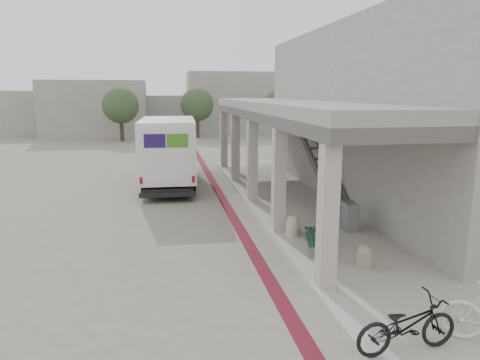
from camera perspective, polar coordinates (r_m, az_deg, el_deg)
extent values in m
plane|color=#69665A|center=(12.80, -3.55, -8.38)|extent=(120.00, 120.00, 0.00)
cube|color=#56111D|center=(14.81, -0.60, -5.53)|extent=(0.35, 40.00, 0.01)
cube|color=#9F988F|center=(13.79, 13.32, -6.93)|extent=(4.40, 28.00, 0.12)
cube|color=gray|center=(18.63, 17.85, 8.40)|extent=(4.30, 17.00, 7.00)
cube|color=#4F4C4A|center=(17.20, 6.62, 8.65)|extent=(3.40, 16.90, 0.35)
cube|color=gray|center=(17.19, 6.65, 9.81)|extent=(3.40, 16.90, 0.35)
cube|color=gray|center=(46.45, -18.69, 9.04)|extent=(10.00, 6.00, 5.50)
cube|color=gray|center=(50.00, -9.93, 8.76)|extent=(8.00, 6.00, 4.00)
cube|color=gray|center=(48.52, -1.53, 10.32)|extent=(9.00, 6.00, 6.50)
cube|color=gray|center=(50.60, -24.96, 8.17)|extent=(7.00, 5.00, 4.50)
cylinder|color=#38281C|center=(40.24, -15.50, 6.70)|extent=(0.36, 0.36, 2.40)
sphere|color=#273821|center=(40.13, -15.66, 9.55)|extent=(3.20, 3.20, 3.20)
cylinder|color=#38281C|center=(42.20, -5.68, 7.28)|extent=(0.36, 0.36, 2.40)
sphere|color=#273821|center=(42.10, -5.74, 9.99)|extent=(3.20, 3.20, 3.20)
cylinder|color=#38281C|center=(42.61, 5.30, 7.33)|extent=(0.36, 0.36, 2.40)
sphere|color=#273821|center=(42.51, 5.35, 10.02)|extent=(3.20, 3.20, 3.20)
cube|color=black|center=(20.83, -9.33, 0.46)|extent=(2.35, 6.95, 0.29)
cube|color=silver|center=(19.71, -9.54, 4.31)|extent=(2.57, 5.20, 2.55)
cube|color=silver|center=(23.09, -9.30, 5.01)|extent=(2.43, 1.96, 2.26)
cube|color=silver|center=(24.22, -9.18, 3.32)|extent=(2.18, 0.68, 0.79)
cube|color=black|center=(23.82, -9.30, 6.51)|extent=(2.18, 0.57, 1.03)
cube|color=black|center=(17.39, -9.60, -1.93)|extent=(2.27, 0.34, 0.18)
cube|color=#22104B|center=(20.42, -12.86, 5.68)|extent=(0.08, 1.37, 0.74)
cube|color=#357F1B|center=(18.96, -13.23, 5.22)|extent=(0.08, 1.37, 0.74)
cube|color=#22104B|center=(17.10, -11.32, 5.13)|extent=(0.83, 0.06, 0.54)
cube|color=#357F1B|center=(17.07, -8.35, 5.22)|extent=(0.83, 0.06, 0.54)
cylinder|color=black|center=(23.38, -11.72, 1.71)|extent=(0.31, 0.89, 0.88)
cylinder|color=black|center=(23.32, -6.66, 1.86)|extent=(0.31, 0.89, 0.88)
cylinder|color=black|center=(18.96, -12.59, -0.62)|extent=(0.31, 0.89, 0.88)
cylinder|color=black|center=(18.89, -6.35, -0.45)|extent=(0.31, 0.89, 0.88)
cube|color=slate|center=(11.45, 9.92, -9.43)|extent=(0.35, 0.16, 0.34)
cube|color=slate|center=(12.72, 9.40, -7.25)|extent=(0.35, 0.16, 0.34)
cube|color=#11351E|center=(12.01, 9.07, -7.43)|extent=(0.52, 1.60, 0.04)
cube|color=#11351E|center=(12.02, 9.68, -7.43)|extent=(0.52, 1.60, 0.04)
cube|color=#11351E|center=(12.04, 10.28, -7.44)|extent=(0.52, 1.60, 0.04)
cylinder|color=gray|center=(11.16, 16.25, -10.19)|extent=(0.39, 0.39, 0.39)
sphere|color=gray|center=(11.09, 16.31, -9.25)|extent=(0.39, 0.39, 0.39)
cylinder|color=tan|center=(13.10, 7.03, -6.47)|extent=(0.41, 0.41, 0.41)
sphere|color=tan|center=(13.04, 7.06, -5.62)|extent=(0.41, 0.41, 0.41)
cube|color=gray|center=(13.82, 14.45, -4.75)|extent=(0.41, 0.54, 0.89)
imported|color=black|center=(7.95, 21.36, -17.54)|extent=(1.89, 0.79, 0.97)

